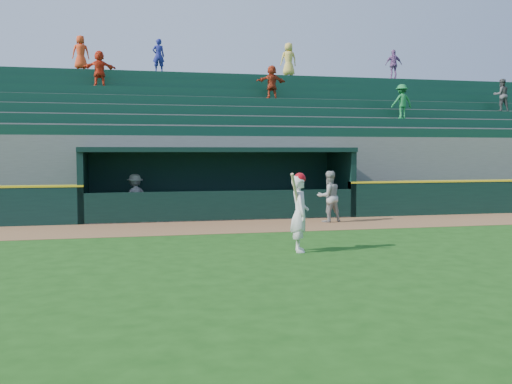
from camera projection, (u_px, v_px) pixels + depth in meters
ground at (272, 254)px, 12.81m from camera, size 120.00×120.00×0.00m
warning_track at (232, 227)px, 17.58m from camera, size 40.00×3.00×0.01m
dugout_player_front at (329, 197)px, 18.67m from camera, size 0.91×0.76×1.69m
dugout_player_inside at (135, 197)px, 19.59m from camera, size 1.15×0.93×1.55m
dugout at (217, 178)px, 20.51m from camera, size 9.40×2.80×2.46m
stands at (201, 150)px, 24.89m from camera, size 34.50×6.25×7.56m
batter_at_plate at (300, 212)px, 13.12m from camera, size 0.60×0.79×1.84m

